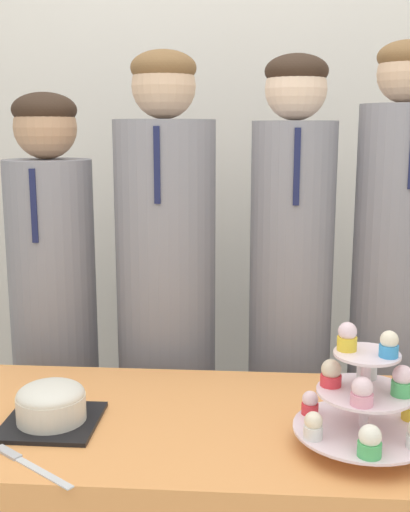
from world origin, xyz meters
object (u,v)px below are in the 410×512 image
object	(u,v)px
student_1	(167,320)
student_3	(392,318)
student_0	(55,330)
student_2	(290,319)
cupcake_stand	(366,399)
round_cake	(51,404)
cake_knife	(20,460)

from	to	relation	value
student_1	student_3	xyz separation A→B (m)	(0.72, -0.00, 0.02)
student_0	student_2	bearing A→B (deg)	0.00
cupcake_stand	student_1	xyz separation A→B (m)	(-0.52, 0.69, -0.05)
student_0	student_1	xyz separation A→B (m)	(0.37, 0.00, 0.04)
round_cake	student_1	world-z (taller)	student_1
cake_knife	student_0	xyz separation A→B (m)	(-0.17, 0.80, 0.02)
student_0	student_3	distance (m)	1.09
cupcake_stand	student_1	bearing A→B (deg)	126.82
student_3	cake_knife	bearing A→B (deg)	-138.87
student_1	student_2	xyz separation A→B (m)	(0.40, -0.00, 0.01)
round_cake	student_3	xyz separation A→B (m)	(0.90, 0.63, 0.04)
student_2	cake_knife	bearing A→B (deg)	-126.65
cake_knife	cupcake_stand	bearing A→B (deg)	44.28
student_0	student_2	distance (m)	0.77
round_cake	cupcake_stand	distance (m)	0.71
round_cake	student_0	size ratio (longest dim) A/B	0.15
student_3	cupcake_stand	bearing A→B (deg)	-106.15
cupcake_stand	student_0	distance (m)	1.13
student_0	cupcake_stand	bearing A→B (deg)	-37.85
student_0	student_1	distance (m)	0.37
cake_knife	student_2	world-z (taller)	student_2
round_cake	cupcake_stand	bearing A→B (deg)	-5.05
round_cake	student_0	distance (m)	0.66
cupcake_stand	cake_knife	bearing A→B (deg)	-171.40
cupcake_stand	round_cake	bearing A→B (deg)	174.95
student_2	student_3	bearing A→B (deg)	0.00
round_cake	student_2	bearing A→B (deg)	47.26
cupcake_stand	student_3	distance (m)	0.72
student_0	student_3	xyz separation A→B (m)	(1.09, 0.00, 0.07)
round_cake	student_2	xyz separation A→B (m)	(0.58, 0.63, 0.03)
student_3	student_0	bearing A→B (deg)	-180.00
student_2	student_3	world-z (taller)	student_3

